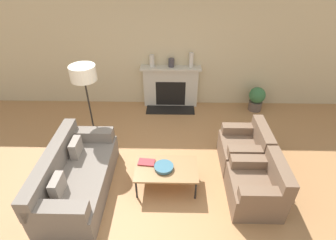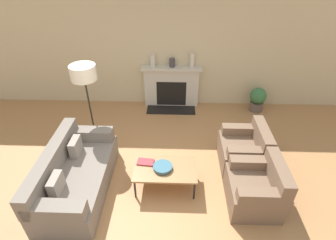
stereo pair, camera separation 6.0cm
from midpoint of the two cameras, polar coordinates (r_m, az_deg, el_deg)
ground_plane at (r=4.35m, az=-2.06°, el=-16.49°), size 18.00×18.00×0.00m
wall_back at (r=6.11m, az=-0.44°, el=15.90°), size 18.00×0.06×2.90m
fireplace at (r=6.34m, az=1.03°, el=7.19°), size 1.41×0.59×1.00m
couch at (r=4.48m, az=-19.25°, el=-11.39°), size 0.89×1.84×0.79m
armchair_near at (r=4.28m, az=19.08°, el=-13.86°), size 0.76×0.83×0.79m
armchair_far at (r=4.88m, az=16.63°, el=-6.29°), size 0.76×0.83×0.79m
coffee_table at (r=4.26m, az=-0.19°, el=-10.69°), size 1.00×0.61×0.39m
bowl at (r=4.21m, az=-0.75°, el=-10.17°), size 0.31×0.31×0.06m
book at (r=4.34m, az=-4.52°, el=-9.11°), size 0.28×0.19×0.02m
floor_lamp at (r=4.74m, az=-17.46°, el=8.89°), size 0.44×0.44×1.68m
mantel_vase_left at (r=6.10m, az=-3.03°, el=12.77°), size 0.11×0.11×0.27m
mantel_vase_center_left at (r=6.10m, az=1.19°, el=12.38°), size 0.13×0.13×0.19m
mantel_vase_center_right at (r=6.08m, az=5.57°, el=12.89°), size 0.10×0.10×0.34m
potted_plant at (r=6.55m, az=19.18°, el=4.38°), size 0.38×0.38×0.58m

